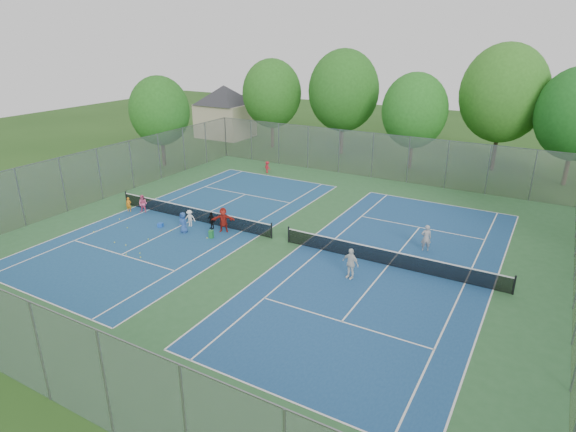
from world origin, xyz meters
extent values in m
plane|color=#234A17|center=(0.00, 0.00, 0.00)|extent=(120.00, 120.00, 0.00)
cube|color=#2C5E32|center=(0.00, 0.00, 0.01)|extent=(32.00, 32.00, 0.01)
cube|color=navy|center=(-7.00, 0.00, 0.02)|extent=(10.97, 23.77, 0.01)
cube|color=navy|center=(7.00, 0.00, 0.02)|extent=(10.97, 23.77, 0.01)
cube|color=black|center=(-7.00, 0.00, 0.46)|extent=(12.87, 0.10, 0.91)
cube|color=black|center=(7.00, 0.00, 0.46)|extent=(12.87, 0.10, 0.91)
cube|color=gray|center=(0.00, 16.00, 2.00)|extent=(32.00, 0.10, 4.00)
cube|color=gray|center=(0.00, -16.00, 2.00)|extent=(32.00, 0.10, 4.00)
cube|color=gray|center=(-16.00, 0.00, 2.00)|extent=(0.10, 32.00, 4.00)
cube|color=#B7A88C|center=(-22.00, 24.00, 2.00)|extent=(6.00, 5.00, 4.00)
pyramid|color=#2D2D33|center=(-22.00, 24.00, 6.20)|extent=(11.03, 11.03, 2.20)
cylinder|color=#443326|center=(-14.00, 22.00, 1.75)|extent=(0.36, 0.36, 3.50)
ellipsoid|color=#26611C|center=(-14.00, 22.00, 5.90)|extent=(6.40, 6.40, 7.36)
cylinder|color=#443326|center=(-6.00, 23.00, 1.93)|extent=(0.36, 0.36, 3.85)
ellipsoid|color=#245F1B|center=(-6.00, 23.00, 6.55)|extent=(7.20, 7.20, 8.28)
cylinder|color=#443326|center=(2.00, 21.00, 1.57)|extent=(0.36, 0.36, 3.15)
ellipsoid|color=#24681E|center=(2.00, 21.00, 5.40)|extent=(6.00, 6.00, 6.90)
cylinder|color=#443326|center=(9.00, 24.00, 2.10)|extent=(0.36, 0.36, 4.20)
ellipsoid|color=#2F6A1E|center=(9.00, 24.00, 7.05)|extent=(7.60, 7.60, 8.74)
cylinder|color=#443326|center=(15.00, 22.00, 1.75)|extent=(0.36, 0.36, 3.50)
cylinder|color=#443326|center=(-19.00, 10.00, 1.57)|extent=(0.36, 0.36, 3.15)
ellipsoid|color=#225E1B|center=(-19.00, 10.00, 5.25)|extent=(5.60, 5.60, 6.44)
cube|color=blue|center=(-8.06, -2.04, 0.14)|extent=(0.41, 0.41, 0.27)
cube|color=#238235|center=(-3.96, -1.83, 0.26)|extent=(0.32, 0.32, 0.51)
imported|color=orange|center=(-12.12, -0.96, 0.53)|extent=(0.46, 0.39, 1.06)
imported|color=#EB5B8B|center=(-11.04, -0.60, 0.66)|extent=(0.77, 0.68, 1.32)
imported|color=white|center=(-6.41, -0.96, 0.58)|extent=(0.85, 0.68, 1.15)
imported|color=black|center=(-4.88, -0.60, 0.60)|extent=(0.74, 0.42, 1.19)
imported|color=#294E96|center=(-6.08, -1.98, 0.69)|extent=(0.71, 0.49, 1.38)
imported|color=#A52017|center=(-3.90, -0.60, 0.83)|extent=(1.58, 1.15, 1.65)
imported|color=red|center=(-8.83, 12.66, 0.54)|extent=(0.79, 0.60, 1.09)
imported|color=#969699|center=(8.25, 2.97, 0.82)|extent=(0.71, 0.60, 1.65)
imported|color=silver|center=(5.68, -2.38, 0.85)|extent=(1.06, 0.63, 1.70)
sphere|color=#CAE034|center=(-11.48, -2.47, 0.03)|extent=(0.07, 0.07, 0.07)
sphere|color=yellow|center=(-5.71, -6.14, 0.03)|extent=(0.07, 0.07, 0.07)
sphere|color=#EEF338|center=(-6.95, -2.26, 0.03)|extent=(0.07, 0.07, 0.07)
sphere|color=yellow|center=(-8.65, -5.42, 0.03)|extent=(0.07, 0.07, 0.07)
sphere|color=#B3D030|center=(-6.73, -6.27, 0.03)|extent=(0.07, 0.07, 0.07)
sphere|color=#B9D732|center=(-7.20, -4.03, 0.03)|extent=(0.07, 0.07, 0.07)
sphere|color=#F3F539|center=(-4.13, -2.06, 0.03)|extent=(0.07, 0.07, 0.07)
sphere|color=yellow|center=(-8.29, -1.92, 0.03)|extent=(0.07, 0.07, 0.07)
sphere|color=yellow|center=(-7.74, -5.35, 0.03)|extent=(0.07, 0.07, 0.07)
sphere|color=#BFDC33|center=(-11.15, -4.91, 0.03)|extent=(0.07, 0.07, 0.07)
sphere|color=#CBED37|center=(-6.15, -5.77, 0.03)|extent=(0.07, 0.07, 0.07)
sphere|color=#A4C82E|center=(-9.78, -3.34, 0.03)|extent=(0.07, 0.07, 0.07)
camera|label=1|loc=(14.03, -23.61, 12.18)|focal=30.00mm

